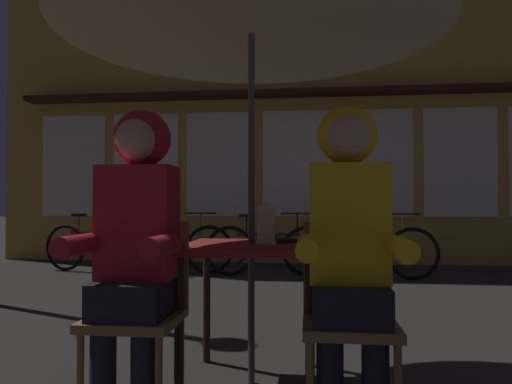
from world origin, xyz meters
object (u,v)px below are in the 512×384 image
Objects in this scene: chair_right at (348,308)px; book at (277,241)px; bicycle_fourth at (371,252)px; person_right_hooded at (349,229)px; bicycle_nearest at (96,247)px; person_left_hooded at (136,227)px; lantern at (266,221)px; bicycle_second at (171,248)px; cafe_table at (251,263)px; patio_umbrella at (251,0)px; bicycle_third at (268,250)px; chair_left at (140,303)px.

book is at bearing 127.61° from chair_right.
chair_right is 4.04m from bicycle_fourth.
person_right_hooded reaches higher than bicycle_nearest.
person_left_hooded is 4.37m from bicycle_fourth.
person_right_hooded is (0.00, -0.06, 0.36)m from chair_right.
lantern is 0.14× the size of bicycle_nearest.
lantern reaches higher than bicycle_second.
chair_right is at bearing 90.00° from person_right_hooded.
book is at bearing 124.39° from person_right_hooded.
cafe_table is 4.09m from bicycle_second.
person_right_hooded is 0.84× the size of bicycle_nearest.
patio_umbrella is 1.38× the size of bicycle_third.
bicycle_second is 1.00× the size of bicycle_fourth.
person_right_hooded reaches higher than bicycle_fourth.
person_right_hooded is at bearing -90.00° from chair_right.
person_right_hooded is 0.62m from book.
bicycle_nearest is 0.99× the size of bicycle_second.
cafe_table is 3.70× the size of book.
patio_umbrella is 1.39× the size of bicycle_nearest.
bicycle_fourth is at bearing 74.55° from lantern.
person_left_hooded is at bearing -176.61° from chair_right.
chair_right is at bearing -98.57° from bicycle_fourth.
book is at bearing 32.65° from patio_umbrella.
lantern is at bearing -54.34° from bicycle_nearest.
person_left_hooded is at bearing -168.71° from book.
chair_left is at bearing 90.00° from person_left_hooded.
cafe_table is at bearing 178.57° from lantern.
person_right_hooded reaches higher than chair_left.
person_left_hooded is 0.96m from person_right_hooded.
patio_umbrella is at bearing 142.45° from chair_right.
chair_left is 4.35× the size of book.
chair_right is at bearing 0.00° from chair_left.
bicycle_second is at bearing 116.19° from chair_right.
person_right_hooded is 0.84× the size of bicycle_second.
chair_right is (0.48, -0.37, -1.57)m from patio_umbrella.
chair_left and chair_right have the same top height.
lantern is 0.17× the size of person_left_hooded.
bicycle_nearest is at bearing 124.88° from cafe_table.
patio_umbrella is at bearing 0.00° from cafe_table.
chair_right is at bearing -80.93° from book.
bicycle_nearest is at bearing 126.51° from person_right_hooded.
bicycle_fourth is at bearing -5.18° from bicycle_third.
chair_right reaches higher than cafe_table.
person_left_hooded is (-0.48, -0.43, 0.21)m from cafe_table.
chair_left is (-0.56, -0.37, -0.37)m from lantern.
lantern is 0.70m from person_left_hooded.
bicycle_second is (-1.64, 3.77, -0.51)m from lantern.
cafe_table is 3.79m from bicycle_fourth.
cafe_table is at bearing -55.12° from bicycle_nearest.
patio_umbrella is 2.66× the size of chair_left.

